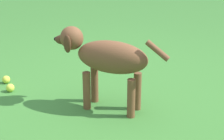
{
  "coord_description": "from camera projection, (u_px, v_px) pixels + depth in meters",
  "views": [
    {
      "loc": [
        0.94,
        2.23,
        1.17
      ],
      "look_at": [
        0.07,
        0.09,
        0.3
      ],
      "focal_mm": 56.96,
      "sensor_mm": 36.0,
      "label": 1
    }
  ],
  "objects": [
    {
      "name": "tennis_ball_3",
      "position": [
        6.0,
        80.0,
        3.01
      ],
      "size": [
        0.07,
        0.07,
        0.07
      ],
      "primitive_type": "sphere",
      "color": "#C6D33F",
      "rests_on": "ground"
    },
    {
      "name": "ground",
      "position": [
        117.0,
        102.0,
        2.67
      ],
      "size": [
        14.0,
        14.0,
        0.0
      ],
      "primitive_type": "plane",
      "color": "#38722D"
    },
    {
      "name": "dog",
      "position": [
        105.0,
        58.0,
        2.46
      ],
      "size": [
        0.64,
        0.64,
        0.58
      ],
      "rotation": [
        0.0,
        0.0,
        5.5
      ],
      "color": "brown",
      "rests_on": "ground"
    },
    {
      "name": "tennis_ball_0",
      "position": [
        10.0,
        88.0,
        2.84
      ],
      "size": [
        0.07,
        0.07,
        0.07
      ],
      "primitive_type": "sphere",
      "color": "#CBDF41",
      "rests_on": "ground"
    }
  ]
}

